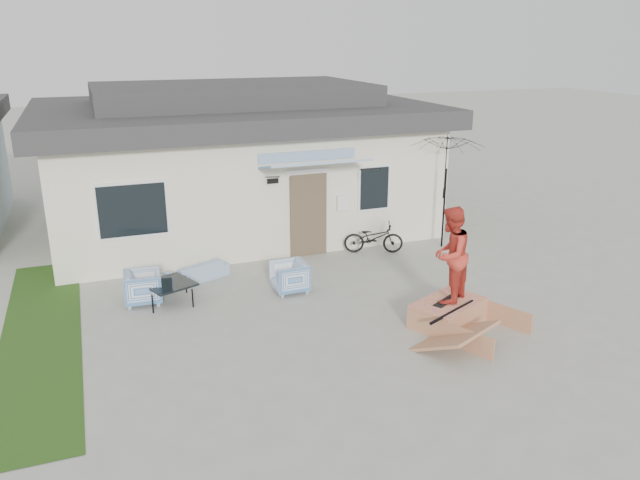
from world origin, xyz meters
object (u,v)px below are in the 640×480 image
object	(u,v)px
skate_ramp	(448,313)
bicycle	(374,235)
skater	(450,253)
patio_umbrella	(446,182)
loveseat	(197,268)
armchair_right	(289,275)
skateboard	(447,300)
armchair_left	(143,286)
coffee_table	(170,293)

from	to	relation	value
skate_ramp	bicycle	bearing A→B (deg)	59.33
skate_ramp	skater	bearing A→B (deg)	90.00
patio_umbrella	skater	xyz separation A→B (m)	(-2.38, -4.06, -0.31)
loveseat	armchair_right	world-z (taller)	armchair_right
loveseat	skateboard	bearing A→B (deg)	114.76
armchair_left	skate_ramp	size ratio (longest dim) A/B	0.41
armchair_right	loveseat	bearing A→B (deg)	-129.78
coffee_table	patio_umbrella	xyz separation A→B (m)	(7.26, 1.16, 1.53)
loveseat	skater	xyz separation A→B (m)	(4.11, -4.01, 1.16)
coffee_table	armchair_right	bearing A→B (deg)	-6.78
bicycle	skater	xyz separation A→B (m)	(-0.48, -4.27, 0.95)
patio_umbrella	skateboard	size ratio (longest dim) A/B	2.83
skateboard	armchair_left	bearing A→B (deg)	121.33
bicycle	skate_ramp	world-z (taller)	bicycle
armchair_left	skater	bearing A→B (deg)	-115.79
armchair_left	skate_ramp	world-z (taller)	armchair_left
skateboard	bicycle	bearing A→B (deg)	54.99
armchair_right	bicycle	xyz separation A→B (m)	(2.82, 1.67, 0.11)
skate_ramp	skater	world-z (taller)	skater
armchair_right	skater	bearing A→B (deg)	40.87
armchair_left	skate_ramp	distance (m)	6.25
loveseat	skateboard	xyz separation A→B (m)	(4.11, -4.01, 0.20)
loveseat	skate_ramp	distance (m)	5.79
skater	loveseat	bearing A→B (deg)	-80.44
patio_umbrella	skate_ramp	world-z (taller)	patio_umbrella
loveseat	coffee_table	xyz separation A→B (m)	(-0.76, -1.11, -0.06)
loveseat	patio_umbrella	world-z (taller)	patio_umbrella
bicycle	skater	world-z (taller)	skater
coffee_table	skate_ramp	size ratio (longest dim) A/B	0.49
loveseat	skate_ramp	size ratio (longest dim) A/B	0.78
patio_umbrella	bicycle	bearing A→B (deg)	173.85
armchair_right	patio_umbrella	xyz separation A→B (m)	(4.73, 1.46, 1.38)
coffee_table	patio_umbrella	size ratio (longest dim) A/B	0.41
skater	coffee_table	bearing A→B (deg)	-66.89
patio_umbrella	armchair_right	bearing A→B (deg)	-162.80
bicycle	loveseat	bearing A→B (deg)	114.51
loveseat	skate_ramp	world-z (taller)	loveseat
skater	skateboard	bearing A→B (deg)	-126.12
armchair_left	skate_ramp	xyz separation A→B (m)	(5.40, -3.15, -0.15)
armchair_right	coffee_table	world-z (taller)	armchair_right
loveseat	skateboard	distance (m)	5.75
bicycle	skateboard	bearing A→B (deg)	-165.03
armchair_right	coffee_table	xyz separation A→B (m)	(-2.53, 0.30, -0.15)
skate_ramp	skater	size ratio (longest dim) A/B	0.99
armchair_left	skateboard	distance (m)	6.22
patio_umbrella	skater	distance (m)	4.72
loveseat	armchair_right	distance (m)	2.27
coffee_table	skate_ramp	bearing A→B (deg)	-31.04
skateboard	skater	xyz separation A→B (m)	(0.00, -0.00, 0.95)
coffee_table	skateboard	world-z (taller)	skateboard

